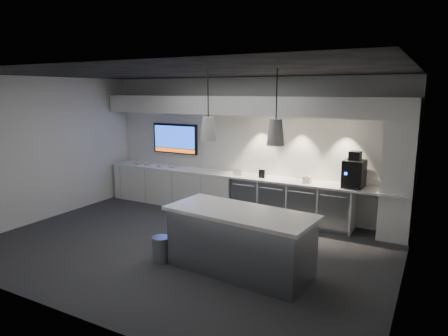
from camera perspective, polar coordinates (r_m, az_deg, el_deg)
The scene contains 28 objects.
floor at distance 7.23m, azimuth -5.67°, elevation -11.09°, with size 7.00×7.00×0.00m, color #2D2E30.
ceiling at distance 6.71m, azimuth -6.16°, elevation 13.40°, with size 7.00×7.00×0.00m, color black.
wall_back at distance 8.96m, azimuth 3.17°, elevation 3.20°, with size 7.00×7.00×0.00m, color white.
wall_front at distance 5.00m, azimuth -22.31°, elevation -3.83°, with size 7.00×7.00×0.00m, color white.
wall_left at distance 9.23m, azimuth -24.16°, elevation 2.49°, with size 7.00×7.00×0.00m, color white.
wall_right at distance 5.66m, azimuth 24.82°, elevation -2.38°, with size 7.00×7.00×0.00m, color white.
back_counter at distance 8.78m, azimuth 2.21°, elevation -1.07°, with size 6.80×0.65×0.04m, color white.
left_base_cabinets at distance 9.76m, azimuth -7.06°, elevation -2.62°, with size 3.30×0.63×0.86m, color white.
fridge_unit_a at distance 8.78m, azimuth 3.66°, elevation -4.13°, with size 0.60×0.61×0.85m, color #909498.
fridge_unit_b at distance 8.54m, azimuth 7.51°, elevation -4.63°, with size 0.60×0.61×0.85m, color #909498.
fridge_unit_c at distance 8.35m, azimuth 11.56°, elevation -5.13°, with size 0.60×0.61×0.85m, color #909498.
fridge_unit_d at distance 8.20m, azimuth 15.78°, elevation -5.63°, with size 0.60×0.61×0.85m, color #909498.
backsplash at distance 8.49m, azimuth 10.45°, elevation 2.95°, with size 4.60×0.03×1.30m, color white.
soffit at distance 8.61m, azimuth 2.36°, elevation 8.91°, with size 6.90×0.60×0.40m, color white.
column at distance 7.87m, azimuth 23.69°, elevation -0.27°, with size 0.55×0.55×2.60m, color white.
wall_tv at distance 9.87m, azimuth -7.00°, elevation 4.20°, with size 1.25×0.07×0.72m.
island at distance 6.12m, azimuth 2.25°, elevation -10.38°, with size 2.33×1.18×0.95m.
bin at distance 6.61m, azimuth -8.96°, elevation -11.40°, with size 0.29×0.29×0.41m, color #909498.
coffee_machine at distance 7.99m, azimuth 18.09°, elevation -0.60°, with size 0.40×0.56×0.69m.
sign_black at distance 8.44m, azimuth 5.41°, elevation -0.83°, with size 0.14×0.02×0.18m, color black.
sign_white at distance 8.67m, azimuth 1.89°, elevation -0.60°, with size 0.18×0.02×0.14m, color white.
cup_cluster at distance 8.10m, azimuth 11.79°, elevation -1.65°, with size 0.17×0.17×0.14m, color white, non-canonical shape.
tray_a at distance 10.24m, azimuth -12.27°, elevation 0.61°, with size 0.16×0.16×0.03m, color #B9B9B9.
tray_b at distance 10.11m, azimuth -10.78°, elevation 0.53°, with size 0.16×0.16×0.03m, color #B9B9B9.
tray_c at distance 9.82m, azimuth -8.91°, elevation 0.29°, with size 0.16×0.16×0.03m, color #B9B9B9.
tray_d at distance 9.66m, azimuth -7.25°, elevation 0.17°, with size 0.16×0.16×0.03m, color #B9B9B9.
pendant_left at distance 5.98m, azimuth -2.26°, elevation 5.65°, with size 0.25×0.25×1.06m.
pendant_right at distance 5.51m, azimuth 7.40°, elevation 5.12°, with size 0.25×0.25×1.06m.
Camera 1 is at (3.80, -5.52, 2.70)m, focal length 32.00 mm.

